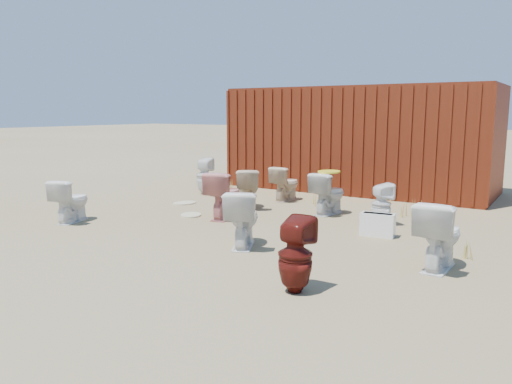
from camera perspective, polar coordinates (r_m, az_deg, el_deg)
The scene contains 22 objects.
ground at distance 7.74m, azimuth -2.41°, elevation -4.62°, with size 100.00×100.00×0.00m, color brown.
shipping_container at distance 12.16m, azimuth 11.85°, elevation 5.95°, with size 6.00×2.40×2.40m, color #551E0E.
toilet_front_a at distance 8.94m, azimuth -20.40°, elevation -0.93°, with size 0.41×0.72×0.73m, color white.
toilet_front_pink at distance 8.67m, azimuth -3.63°, elevation -0.33°, with size 0.46×0.81×0.83m, color #D27D79.
toilet_front_c at distance 6.86m, azimuth -1.56°, elevation -3.01°, with size 0.44×0.78×0.80m, color white.
toilet_front_maroon at distance 5.15m, azimuth 4.53°, elevation -7.20°, with size 0.36×0.36×0.79m, color #56140E.
toilet_front_e at distance 6.27m, azimuth 20.19°, elevation -4.62°, with size 0.46×0.81×0.82m, color white.
toilet_back_a at distance 11.30m, azimuth -5.90°, elevation 1.84°, with size 0.37×0.38×0.82m, color white.
toilet_back_beige_left at distance 9.57m, azimuth -0.95°, elevation 0.40°, with size 0.43×0.75×0.77m, color beige.
toilet_back_beige_right at distance 10.41m, azimuth 3.40°, elevation 0.98°, with size 0.40×0.71×0.72m, color beige.
toilet_back_yellowlid at distance 9.10m, azimuth 8.29°, elevation -0.16°, with size 0.43×0.75×0.77m, color silver.
toilet_back_e at distance 8.34m, azimuth 14.13°, elevation -1.41°, with size 0.32×0.32×0.70m, color white.
yellow_lid at distance 9.05m, azimuth 8.35°, elevation 2.31°, with size 0.39×0.48×0.03m, color yellow.
loose_tank at distance 7.67m, azimuth 13.72°, elevation -3.66°, with size 0.50×0.20×0.35m, color white.
loose_lid_near at distance 10.21m, azimuth -8.16°, elevation -1.25°, with size 0.38×0.49×0.02m, color beige.
loose_lid_far at distance 9.02m, azimuth -7.45°, elevation -2.62°, with size 0.36×0.47×0.02m, color beige.
weed_clump_a at distance 11.45m, azimuth -3.49°, elevation 0.65°, with size 0.36×0.36×0.30m, color #AB9644.
weed_clump_b at distance 10.04m, azimuth 6.95°, elevation -0.56°, with size 0.32×0.32×0.31m, color #AB9644.
weed_clump_c at distance 9.26m, azimuth 17.45°, elevation -1.85°, with size 0.36×0.36×0.28m, color #AB9644.
weed_clump_d at distance 11.14m, azimuth 3.48°, elevation 0.29°, with size 0.30×0.30×0.25m, color #AB9644.
weed_clump_e at distance 10.27m, azimuth 14.82°, elevation -0.73°, with size 0.34×0.34×0.26m, color #AB9644.
weed_clump_f at distance 6.81m, azimuth 22.16°, elevation -6.17°, with size 0.28×0.28×0.25m, color #AB9644.
Camera 1 is at (4.33, -6.14, 1.85)m, focal length 35.00 mm.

